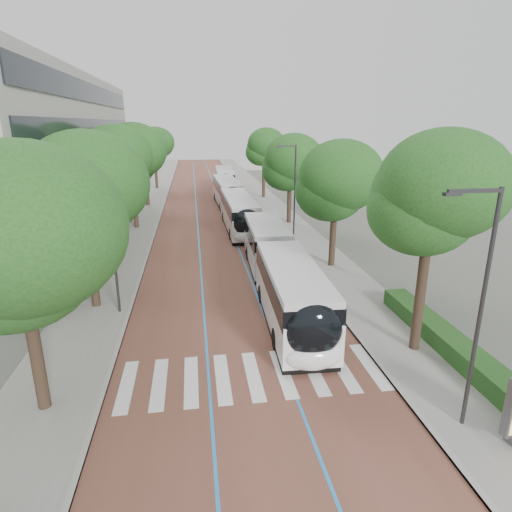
# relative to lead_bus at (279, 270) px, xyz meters

# --- Properties ---
(ground) EXTENTS (160.00, 160.00, 0.00)m
(ground) POSITION_rel_lead_bus_xyz_m (-2.89, -9.09, -1.63)
(ground) COLOR #51544C
(ground) RESTS_ON ground
(road) EXTENTS (11.00, 140.00, 0.02)m
(road) POSITION_rel_lead_bus_xyz_m (-2.89, 30.91, -1.62)
(road) COLOR brown
(road) RESTS_ON ground
(sidewalk_left) EXTENTS (4.00, 140.00, 0.12)m
(sidewalk_left) POSITION_rel_lead_bus_xyz_m (-10.39, 30.91, -1.57)
(sidewalk_left) COLOR gray
(sidewalk_left) RESTS_ON ground
(sidewalk_right) EXTENTS (4.00, 140.00, 0.12)m
(sidewalk_right) POSITION_rel_lead_bus_xyz_m (4.61, 30.91, -1.57)
(sidewalk_right) COLOR gray
(sidewalk_right) RESTS_ON ground
(kerb_left) EXTENTS (0.20, 140.00, 0.14)m
(kerb_left) POSITION_rel_lead_bus_xyz_m (-8.49, 30.91, -1.57)
(kerb_left) COLOR gray
(kerb_left) RESTS_ON ground
(kerb_right) EXTENTS (0.20, 140.00, 0.14)m
(kerb_right) POSITION_rel_lead_bus_xyz_m (2.71, 30.91, -1.57)
(kerb_right) COLOR gray
(kerb_right) RESTS_ON ground
(zebra_crossing) EXTENTS (10.55, 3.60, 0.01)m
(zebra_crossing) POSITION_rel_lead_bus_xyz_m (-2.69, -8.09, -1.60)
(zebra_crossing) COLOR silver
(zebra_crossing) RESTS_ON ground
(lane_line_left) EXTENTS (0.12, 126.00, 0.01)m
(lane_line_left) POSITION_rel_lead_bus_xyz_m (-4.49, 30.91, -1.60)
(lane_line_left) COLOR #277EC7
(lane_line_left) RESTS_ON road
(lane_line_right) EXTENTS (0.12, 126.00, 0.01)m
(lane_line_right) POSITION_rel_lead_bus_xyz_m (-1.29, 30.91, -1.60)
(lane_line_right) COLOR #277EC7
(lane_line_right) RESTS_ON road
(hedge) EXTENTS (1.20, 14.00, 0.80)m
(hedge) POSITION_rel_lead_bus_xyz_m (6.21, -9.09, -1.11)
(hedge) COLOR #1A3C15
(hedge) RESTS_ON sidewalk_right
(streetlight_near) EXTENTS (1.82, 0.20, 8.00)m
(streetlight_near) POSITION_rel_lead_bus_xyz_m (3.73, -12.09, 3.19)
(streetlight_near) COLOR #2F2F32
(streetlight_near) RESTS_ON sidewalk_right
(streetlight_far) EXTENTS (1.82, 0.20, 8.00)m
(streetlight_far) POSITION_rel_lead_bus_xyz_m (3.73, 12.91, 3.19)
(streetlight_far) COLOR #2F2F32
(streetlight_far) RESTS_ON sidewalk_right
(lamp_post_left) EXTENTS (0.14, 0.14, 8.00)m
(lamp_post_left) POSITION_rel_lead_bus_xyz_m (-8.99, -1.09, 2.49)
(lamp_post_left) COLOR #2F2F32
(lamp_post_left) RESTS_ON sidewalk_left
(trees_left) EXTENTS (6.48, 61.04, 9.38)m
(trees_left) POSITION_rel_lead_bus_xyz_m (-10.39, 13.03, 4.84)
(trees_left) COLOR black
(trees_left) RESTS_ON ground
(trees_right) EXTENTS (5.81, 47.13, 9.13)m
(trees_right) POSITION_rel_lead_bus_xyz_m (4.81, 12.34, 4.60)
(trees_right) COLOR black
(trees_right) RESTS_ON ground
(lead_bus) EXTENTS (3.17, 18.47, 3.20)m
(lead_bus) POSITION_rel_lead_bus_xyz_m (0.00, 0.00, 0.00)
(lead_bus) COLOR black
(lead_bus) RESTS_ON ground
(bus_queued_0) EXTENTS (2.65, 12.42, 3.20)m
(bus_queued_0) POSITION_rel_lead_bus_xyz_m (-0.55, 16.49, -0.00)
(bus_queued_0) COLOR white
(bus_queued_0) RESTS_ON ground
(bus_queued_1) EXTENTS (2.88, 12.47, 3.20)m
(bus_queued_1) POSITION_rel_lead_bus_xyz_m (-0.61, 29.53, -0.00)
(bus_queued_1) COLOR white
(bus_queued_1) RESTS_ON ground
(bus_queued_2) EXTENTS (2.92, 12.47, 3.20)m
(bus_queued_2) POSITION_rel_lead_bus_xyz_m (0.07, 42.58, -0.00)
(bus_queued_2) COLOR white
(bus_queued_2) RESTS_ON ground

